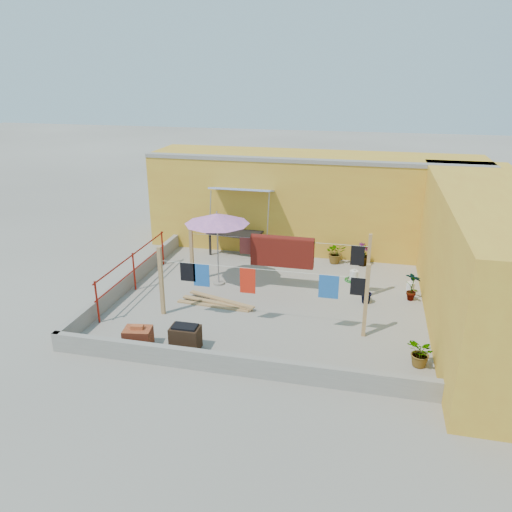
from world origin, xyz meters
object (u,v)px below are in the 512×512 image
at_px(water_jug_b, 410,287).
at_px(plant_back_a, 336,253).
at_px(patio_umbrella, 217,219).
at_px(green_hose, 353,279).
at_px(brick_stack, 138,337).
at_px(outdoor_table, 235,234).
at_px(white_basin, 240,362).
at_px(water_jug_a, 354,276).
at_px(brazier, 185,338).

relative_size(water_jug_b, plant_back_a, 0.49).
bearing_deg(patio_umbrella, green_hose, 16.67).
bearing_deg(brick_stack, outdoor_table, 85.01).
bearing_deg(brick_stack, patio_umbrella, 78.88).
height_order(white_basin, water_jug_a, water_jug_a).
bearing_deg(brazier, water_jug_a, 53.51).
xyz_separation_m(brick_stack, plant_back_a, (3.89, 6.19, 0.12)).
height_order(brick_stack, white_basin, brick_stack).
distance_m(brazier, white_basin, 1.38).
relative_size(patio_umbrella, white_basin, 4.18).
relative_size(outdoor_table, green_hose, 3.78).
height_order(green_hose, plant_back_a, plant_back_a).
relative_size(water_jug_a, plant_back_a, 0.55).
bearing_deg(outdoor_table, plant_back_a, -0.48).
bearing_deg(outdoor_table, brick_stack, -94.99).
bearing_deg(plant_back_a, patio_umbrella, -142.11).
bearing_deg(plant_back_a, outdoor_table, 179.52).
bearing_deg(patio_umbrella, brick_stack, -101.12).
bearing_deg(brick_stack, water_jug_a, 46.69).
bearing_deg(water_jug_b, outdoor_table, 161.69).
distance_m(white_basin, plant_back_a, 6.55).
bearing_deg(green_hose, water_jug_a, -64.56).
height_order(outdoor_table, water_jug_b, outdoor_table).
relative_size(brick_stack, water_jug_b, 1.95).
bearing_deg(green_hose, brazier, -126.00).
distance_m(brick_stack, white_basin, 2.41).
bearing_deg(plant_back_a, green_hose, -64.97).
xyz_separation_m(water_jug_a, water_jug_b, (1.57, -0.43, -0.02)).
distance_m(patio_umbrella, water_jug_a, 4.34).
height_order(brazier, green_hose, brazier).
distance_m(water_jug_a, water_jug_b, 1.63).
bearing_deg(water_jug_a, patio_umbrella, -164.14).
distance_m(outdoor_table, green_hose, 4.25).
relative_size(patio_umbrella, brick_stack, 3.27).
distance_m(brazier, water_jug_b, 6.59).
distance_m(patio_umbrella, plant_back_a, 4.32).
height_order(patio_umbrella, white_basin, patio_umbrella).
bearing_deg(water_jug_b, brazier, -139.85).
bearing_deg(white_basin, plant_back_a, 76.79).
bearing_deg(water_jug_a, brick_stack, -133.31).
bearing_deg(brick_stack, brazier, 7.03).
height_order(outdoor_table, green_hose, outdoor_table).
xyz_separation_m(outdoor_table, brick_stack, (-0.54, -6.22, -0.50)).
bearing_deg(green_hose, water_jug_b, -16.94).
distance_m(green_hose, plant_back_a, 1.50).
bearing_deg(outdoor_table, patio_umbrella, -85.62).
bearing_deg(outdoor_table, water_jug_b, -18.31).
bearing_deg(patio_umbrella, outdoor_table, 94.38).
xyz_separation_m(patio_umbrella, brazier, (0.34, -3.60, -1.68)).
bearing_deg(patio_umbrella, plant_back_a, 37.89).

